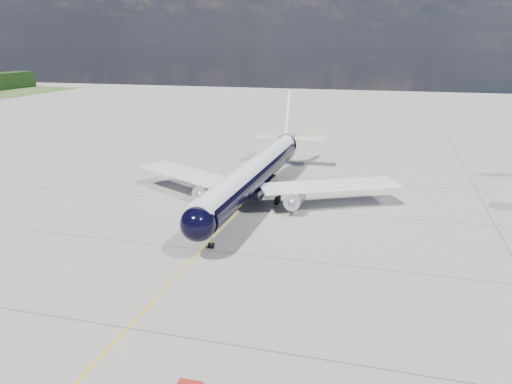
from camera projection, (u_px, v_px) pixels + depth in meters
ground at (254, 194)px, 68.97m from camera, size 320.00×320.00×0.00m
taxiway_centerline at (244, 205)px, 64.35m from camera, size 0.16×160.00×0.01m
main_airliner at (256, 172)px, 64.47m from camera, size 36.40×44.24×12.80m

